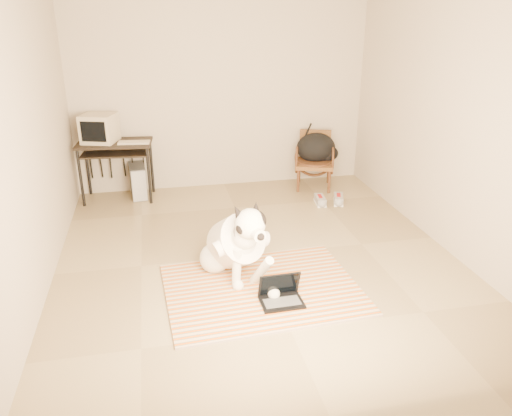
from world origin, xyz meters
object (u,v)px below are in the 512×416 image
object	(u,v)px
computer_desk	(115,151)
dog	(236,244)
rattan_chair	(314,160)
backpack	(318,149)
crt_monitor	(99,128)
pc_tower	(138,181)
laptop	(281,295)

from	to	relation	value
computer_desk	dog	bearing A→B (deg)	-63.44
rattan_chair	backpack	bearing A→B (deg)	28.33
computer_desk	crt_monitor	world-z (taller)	crt_monitor
computer_desk	pc_tower	distance (m)	0.52
computer_desk	rattan_chair	size ratio (longest dim) A/B	1.26
computer_desk	rattan_chair	distance (m)	2.70
laptop	backpack	size ratio (longest dim) A/B	0.63
computer_desk	rattan_chair	xyz separation A→B (m)	(2.69, -0.05, -0.28)
pc_tower	rattan_chair	bearing A→B (deg)	-2.45
dog	crt_monitor	world-z (taller)	crt_monitor
computer_desk	backpack	bearing A→B (deg)	-0.46
computer_desk	pc_tower	bearing A→B (deg)	12.63
backpack	crt_monitor	bearing A→B (deg)	178.53
dog	backpack	bearing A→B (deg)	56.01
dog	pc_tower	bearing A→B (deg)	111.03
computer_desk	backpack	xyz separation A→B (m)	(2.74, -0.02, -0.13)
pc_tower	backpack	xyz separation A→B (m)	(2.49, -0.08, 0.33)
crt_monitor	backpack	world-z (taller)	crt_monitor
rattan_chair	backpack	distance (m)	0.16
dog	laptop	xyz separation A→B (m)	(0.30, -0.53, -0.26)
crt_monitor	pc_tower	distance (m)	0.85
dog	computer_desk	xyz separation A→B (m)	(-1.17, 2.35, 0.32)
dog	laptop	size ratio (longest dim) A/B	2.99
rattan_chair	crt_monitor	bearing A→B (deg)	177.96
backpack	pc_tower	bearing A→B (deg)	178.21
dog	computer_desk	distance (m)	2.64
dog	crt_monitor	distance (m)	2.81
crt_monitor	rattan_chair	world-z (taller)	crt_monitor
dog	rattan_chair	bearing A→B (deg)	56.56
laptop	crt_monitor	bearing A→B (deg)	119.20
pc_tower	rattan_chair	distance (m)	2.45
dog	crt_monitor	xyz separation A→B (m)	(-1.34, 2.40, 0.61)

